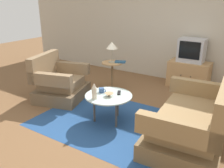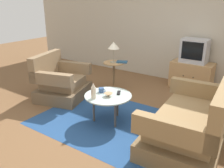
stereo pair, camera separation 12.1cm
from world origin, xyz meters
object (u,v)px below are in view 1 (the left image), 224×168
object	(u,v)px
bowl	(109,95)
tv_remote_dark	(119,93)
tv_stand	(189,74)
armchair	(59,84)
couch	(194,122)
mug	(102,90)
table_lamp	(112,46)
book	(120,62)
vase	(94,91)
side_table	(112,71)
television	(192,50)
coffee_table	(109,98)

from	to	relation	value
bowl	tv_remote_dark	world-z (taller)	bowl
tv_remote_dark	tv_stand	bearing A→B (deg)	137.20
armchair	couch	size ratio (longest dim) A/B	0.69
armchair	tv_remote_dark	size ratio (longest dim) A/B	7.32
tv_remote_dark	mug	bearing A→B (deg)	-94.21
tv_remote_dark	table_lamp	bearing A→B (deg)	-170.89
bowl	book	world-z (taller)	book
tv_stand	vase	bearing A→B (deg)	-106.28
side_table	mug	bearing A→B (deg)	-65.35
vase	bowl	xyz separation A→B (m)	(0.14, 0.20, -0.10)
side_table	table_lamp	size ratio (longest dim) A/B	1.46
side_table	book	world-z (taller)	book
television	armchair	bearing A→B (deg)	-133.90
mug	book	bearing A→B (deg)	107.03
television	mug	size ratio (longest dim) A/B	4.26
tv_stand	vase	world-z (taller)	vase
table_lamp	mug	distance (m)	1.32
couch	book	distance (m)	2.20
vase	tv_remote_dark	size ratio (longest dim) A/B	1.64
television	vase	bearing A→B (deg)	-106.21
vase	bowl	size ratio (longest dim) A/B	1.87
tv_stand	side_table	bearing A→B (deg)	-139.26
tv_stand	mug	xyz separation A→B (m)	(-0.80, -2.28, 0.20)
tv_stand	book	distance (m)	1.62
coffee_table	book	bearing A→B (deg)	113.06
armchair	vase	xyz separation A→B (m)	(1.25, -0.50, 0.27)
armchair	couch	world-z (taller)	couch
side_table	armchair	bearing A→B (deg)	-126.04
vase	book	distance (m)	1.56
coffee_table	tv_stand	size ratio (longest dim) A/B	0.86
television	table_lamp	bearing A→B (deg)	-138.12
tv_stand	book	size ratio (longest dim) A/B	3.34
tv_stand	coffee_table	bearing A→B (deg)	-105.40
couch	coffee_table	bearing A→B (deg)	91.82
bowl	tv_remote_dark	bearing A→B (deg)	70.75
armchair	table_lamp	bearing A→B (deg)	126.77
armchair	table_lamp	xyz separation A→B (m)	(0.68, 0.89, 0.68)
mug	tv_remote_dark	distance (m)	0.29
television	mug	bearing A→B (deg)	-109.26
couch	side_table	size ratio (longest dim) A/B	2.60
side_table	tv_stand	bearing A→B (deg)	40.74
couch	tv_stand	distance (m)	2.29
side_table	television	world-z (taller)	television
armchair	vase	bearing A→B (deg)	52.33
tv_stand	tv_remote_dark	distance (m)	2.24
couch	mug	size ratio (longest dim) A/B	12.82
coffee_table	side_table	bearing A→B (deg)	120.17
vase	side_table	bearing A→B (deg)	112.23
table_lamp	tv_stand	bearing A→B (deg)	41.60
side_table	mug	distance (m)	1.26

